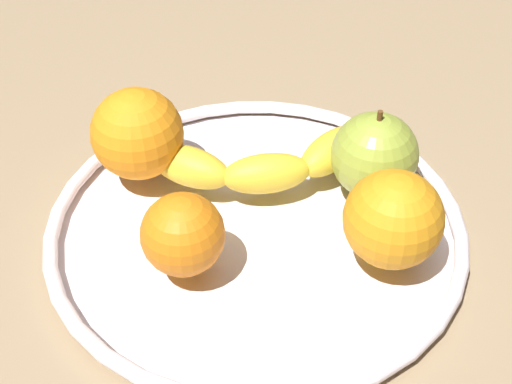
# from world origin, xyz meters

# --- Properties ---
(ground_plane) EXTENTS (1.50, 1.50, 0.04)m
(ground_plane) POSITION_xyz_m (0.00, 0.00, -0.02)
(ground_plane) COLOR #917A5A
(fruit_bowl) EXTENTS (0.35, 0.35, 0.02)m
(fruit_bowl) POSITION_xyz_m (0.00, 0.00, 0.01)
(fruit_bowl) COLOR white
(fruit_bowl) RESTS_ON ground_plane
(banana) EXTENTS (0.21, 0.09, 0.03)m
(banana) POSITION_xyz_m (0.03, 0.05, 0.04)
(banana) COLOR yellow
(banana) RESTS_ON fruit_bowl
(apple) EXTENTS (0.07, 0.07, 0.08)m
(apple) POSITION_xyz_m (0.10, 0.01, 0.05)
(apple) COLOR #95A93A
(apple) RESTS_ON fruit_bowl
(orange_back_left) EXTENTS (0.06, 0.06, 0.06)m
(orange_back_left) POSITION_xyz_m (-0.07, -0.03, 0.05)
(orange_back_left) COLOR orange
(orange_back_left) RESTS_ON fruit_bowl
(orange_back_right) EXTENTS (0.08, 0.08, 0.08)m
(orange_back_right) POSITION_xyz_m (-0.08, 0.09, 0.06)
(orange_back_right) COLOR orange
(orange_back_right) RESTS_ON fruit_bowl
(orange_center) EXTENTS (0.08, 0.08, 0.08)m
(orange_center) POSITION_xyz_m (0.09, -0.07, 0.06)
(orange_center) COLOR orange
(orange_center) RESTS_ON fruit_bowl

